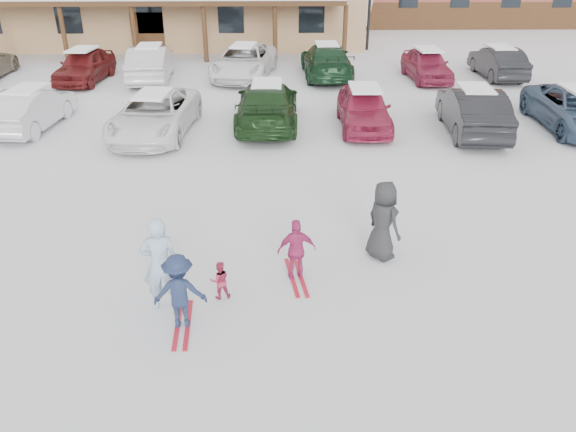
{
  "coord_description": "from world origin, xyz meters",
  "views": [
    {
      "loc": [
        0.11,
        -9.13,
        6.19
      ],
      "look_at": [
        0.3,
        1.0,
        1.0
      ],
      "focal_mm": 35.0,
      "sensor_mm": 36.0,
      "label": 1
    }
  ],
  "objects_px": {
    "child_navy": "(179,292)",
    "parked_car_5": "(472,111)",
    "child_magenta": "(297,250)",
    "parked_car_10": "(244,61)",
    "parked_car_9": "(151,63)",
    "parked_car_12": "(427,65)",
    "parked_car_8": "(84,65)",
    "parked_car_4": "(364,108)",
    "parked_car_3": "(267,105)",
    "parked_car_13": "(498,62)",
    "adult_skier": "(160,264)",
    "bystander_dark": "(383,221)",
    "toddler_red": "(220,280)",
    "parked_car_1": "(31,109)",
    "parked_car_11": "(326,61)",
    "parked_car_2": "(155,114)"
  },
  "relations": [
    {
      "from": "child_navy",
      "to": "parked_car_5",
      "type": "relative_size",
      "value": 0.3
    },
    {
      "from": "child_magenta",
      "to": "parked_car_10",
      "type": "xyz_separation_m",
      "value": [
        -1.89,
        17.06,
        0.09
      ]
    },
    {
      "from": "parked_car_9",
      "to": "parked_car_12",
      "type": "distance_m",
      "value": 12.56
    },
    {
      "from": "child_navy",
      "to": "parked_car_8",
      "type": "bearing_deg",
      "value": -72.21
    },
    {
      "from": "parked_car_4",
      "to": "parked_car_10",
      "type": "distance_m",
      "value": 8.84
    },
    {
      "from": "parked_car_3",
      "to": "parked_car_13",
      "type": "relative_size",
      "value": 1.22
    },
    {
      "from": "parked_car_9",
      "to": "adult_skier",
      "type": "bearing_deg",
      "value": 97.82
    },
    {
      "from": "child_magenta",
      "to": "parked_car_9",
      "type": "distance_m",
      "value": 17.58
    },
    {
      "from": "bystander_dark",
      "to": "parked_car_9",
      "type": "relative_size",
      "value": 0.36
    },
    {
      "from": "bystander_dark",
      "to": "toddler_red",
      "type": "bearing_deg",
      "value": 79.81
    },
    {
      "from": "child_magenta",
      "to": "parked_car_9",
      "type": "xyz_separation_m",
      "value": [
        -6.09,
        16.49,
        0.13
      ]
    },
    {
      "from": "bystander_dark",
      "to": "parked_car_4",
      "type": "height_order",
      "value": "bystander_dark"
    },
    {
      "from": "parked_car_8",
      "to": "parked_car_9",
      "type": "xyz_separation_m",
      "value": [
        2.96,
        0.13,
        0.06
      ]
    },
    {
      "from": "adult_skier",
      "to": "parked_car_1",
      "type": "xyz_separation_m",
      "value": [
        -6.38,
        10.49,
        -0.21
      ]
    },
    {
      "from": "toddler_red",
      "to": "parked_car_5",
      "type": "relative_size",
      "value": 0.16
    },
    {
      "from": "parked_car_1",
      "to": "parked_car_10",
      "type": "distance_m",
      "value": 10.19
    },
    {
      "from": "child_navy",
      "to": "parked_car_11",
      "type": "height_order",
      "value": "parked_car_11"
    },
    {
      "from": "bystander_dark",
      "to": "adult_skier",
      "type": "bearing_deg",
      "value": 77.77
    },
    {
      "from": "parked_car_8",
      "to": "parked_car_9",
      "type": "height_order",
      "value": "parked_car_9"
    },
    {
      "from": "child_magenta",
      "to": "parked_car_2",
      "type": "xyz_separation_m",
      "value": [
        -4.45,
        8.89,
        0.05
      ]
    },
    {
      "from": "bystander_dark",
      "to": "parked_car_8",
      "type": "relative_size",
      "value": 0.4
    },
    {
      "from": "parked_car_4",
      "to": "parked_car_12",
      "type": "distance_m",
      "value": 7.96
    },
    {
      "from": "parked_car_3",
      "to": "parked_car_4",
      "type": "xyz_separation_m",
      "value": [
        3.33,
        -0.34,
        -0.04
      ]
    },
    {
      "from": "bystander_dark",
      "to": "parked_car_4",
      "type": "bearing_deg",
      "value": -39.1
    },
    {
      "from": "child_navy",
      "to": "parked_car_13",
      "type": "height_order",
      "value": "child_navy"
    },
    {
      "from": "child_magenta",
      "to": "parked_car_1",
      "type": "relative_size",
      "value": 0.31
    },
    {
      "from": "child_navy",
      "to": "adult_skier",
      "type": "bearing_deg",
      "value": -57.85
    },
    {
      "from": "parked_car_2",
      "to": "parked_car_13",
      "type": "height_order",
      "value": "same"
    },
    {
      "from": "child_magenta",
      "to": "parked_car_8",
      "type": "bearing_deg",
      "value": -69.3
    },
    {
      "from": "child_navy",
      "to": "parked_car_8",
      "type": "xyz_separation_m",
      "value": [
        -7.0,
        17.81,
        0.02
      ]
    },
    {
      "from": "adult_skier",
      "to": "parked_car_13",
      "type": "relative_size",
      "value": 0.43
    },
    {
      "from": "child_magenta",
      "to": "parked_car_3",
      "type": "xyz_separation_m",
      "value": [
        -0.71,
        9.79,
        0.1
      ]
    },
    {
      "from": "parked_car_5",
      "to": "parked_car_13",
      "type": "relative_size",
      "value": 1.1
    },
    {
      "from": "parked_car_9",
      "to": "parked_car_10",
      "type": "xyz_separation_m",
      "value": [
        4.19,
        0.57,
        -0.04
      ]
    },
    {
      "from": "child_magenta",
      "to": "parked_car_11",
      "type": "height_order",
      "value": "parked_car_11"
    },
    {
      "from": "parked_car_8",
      "to": "parked_car_11",
      "type": "xyz_separation_m",
      "value": [
        10.97,
        0.64,
        0.03
      ]
    },
    {
      "from": "adult_skier",
      "to": "parked_car_3",
      "type": "xyz_separation_m",
      "value": [
        1.74,
        10.68,
        -0.16
      ]
    },
    {
      "from": "child_magenta",
      "to": "bystander_dark",
      "type": "height_order",
      "value": "bystander_dark"
    },
    {
      "from": "bystander_dark",
      "to": "parked_car_3",
      "type": "xyz_separation_m",
      "value": [
        -2.51,
        9.01,
        -0.11
      ]
    },
    {
      "from": "child_magenta",
      "to": "child_navy",
      "type": "bearing_deg",
      "value": 27.24
    },
    {
      "from": "child_magenta",
      "to": "parked_car_2",
      "type": "distance_m",
      "value": 9.94
    },
    {
      "from": "parked_car_1",
      "to": "child_navy",
      "type": "bearing_deg",
      "value": 126.53
    },
    {
      "from": "parked_car_3",
      "to": "parked_car_11",
      "type": "relative_size",
      "value": 0.99
    },
    {
      "from": "bystander_dark",
      "to": "parked_car_13",
      "type": "height_order",
      "value": "bystander_dark"
    },
    {
      "from": "toddler_red",
      "to": "parked_car_10",
      "type": "bearing_deg",
      "value": -101.72
    },
    {
      "from": "parked_car_3",
      "to": "parked_car_1",
      "type": "bearing_deg",
      "value": 2.51
    },
    {
      "from": "parked_car_3",
      "to": "parked_car_5",
      "type": "xyz_separation_m",
      "value": [
        6.91,
        -0.92,
        0.01
      ]
    },
    {
      "from": "adult_skier",
      "to": "parked_car_1",
      "type": "relative_size",
      "value": 0.43
    },
    {
      "from": "child_magenta",
      "to": "parked_car_12",
      "type": "distance_m",
      "value": 17.65
    },
    {
      "from": "child_magenta",
      "to": "parked_car_4",
      "type": "distance_m",
      "value": 9.81
    }
  ]
}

